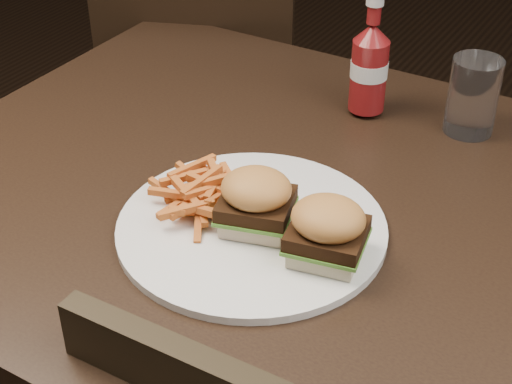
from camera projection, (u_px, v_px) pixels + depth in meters
The scene contains 8 objects.
dining_table at pixel (358, 229), 0.96m from camera, with size 1.20×0.80×0.04m, color black.
chair_far at pixel (216, 124), 1.78m from camera, with size 0.40×0.40×0.04m, color black.
plate at pixel (252, 228), 0.92m from camera, with size 0.32×0.32×0.01m, color white.
sandwich_half_a at pixel (256, 219), 0.91m from camera, with size 0.07×0.07×0.02m, color beige.
sandwich_half_b at pixel (326, 249), 0.86m from camera, with size 0.07×0.07×0.02m, color beige.
fries_pile at pixel (210, 190), 0.94m from camera, with size 0.11×0.11×0.04m, color #B76D21, non-canonical shape.
ketchup_bottle at pixel (369, 75), 1.13m from camera, with size 0.05×0.05×0.11m, color maroon.
tumbler at pixel (473, 96), 1.09m from camera, with size 0.07×0.07×0.11m, color white.
Camera 1 is at (0.29, -0.72, 1.31)m, focal length 55.00 mm.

